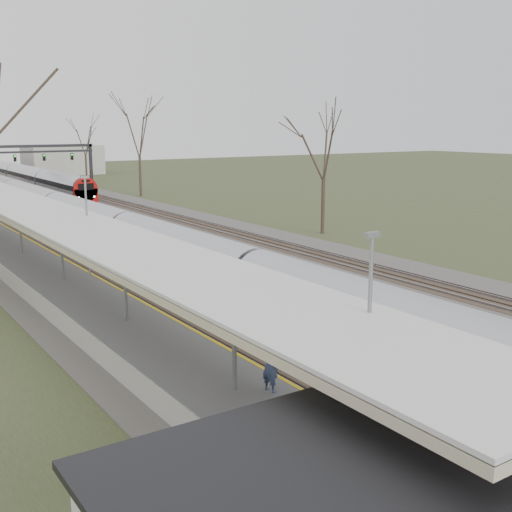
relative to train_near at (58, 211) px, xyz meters
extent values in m
cube|color=#474442|center=(2.50, -1.45, -1.43)|extent=(24.00, 160.00, 0.10)
cube|color=#4C3828|center=(-3.50, -1.45, -1.39)|extent=(2.60, 160.00, 0.06)
cube|color=gray|center=(-4.22, -1.45, -1.32)|extent=(0.07, 160.00, 0.12)
cube|color=gray|center=(-2.78, -1.45, -1.32)|extent=(0.07, 160.00, 0.12)
cube|color=#4C3828|center=(0.00, -1.45, -1.39)|extent=(2.60, 160.00, 0.06)
cube|color=gray|center=(-0.72, -1.45, -1.32)|extent=(0.07, 160.00, 0.12)
cube|color=gray|center=(0.72, -1.45, -1.32)|extent=(0.07, 160.00, 0.12)
cube|color=#4C3828|center=(3.50, -1.45, -1.39)|extent=(2.60, 160.00, 0.06)
cube|color=gray|center=(2.78, -1.45, -1.32)|extent=(0.07, 160.00, 0.12)
cube|color=gray|center=(4.22, -1.45, -1.32)|extent=(0.07, 160.00, 0.12)
cube|color=#4C3828|center=(7.00, -1.45, -1.39)|extent=(2.60, 160.00, 0.06)
cube|color=gray|center=(6.28, -1.45, -1.32)|extent=(0.07, 160.00, 0.12)
cube|color=gray|center=(7.72, -1.45, -1.32)|extent=(0.07, 160.00, 0.12)
cube|color=#4C3828|center=(10.50, -1.45, -1.39)|extent=(2.60, 160.00, 0.06)
cube|color=gray|center=(9.78, -1.45, -1.32)|extent=(0.07, 160.00, 0.12)
cube|color=gray|center=(11.22, -1.45, -1.32)|extent=(0.07, 160.00, 0.12)
cube|color=#9E9B93|center=(-6.55, -18.95, -0.98)|extent=(3.50, 69.00, 1.00)
cylinder|color=slate|center=(-6.55, -46.45, 1.02)|extent=(0.14, 0.14, 3.00)
cylinder|color=slate|center=(-6.55, -38.45, 1.02)|extent=(0.14, 0.14, 3.00)
cylinder|color=slate|center=(-6.55, -30.45, 1.02)|extent=(0.14, 0.14, 3.00)
cylinder|color=slate|center=(-6.55, -22.45, 1.02)|extent=(0.14, 0.14, 3.00)
cylinder|color=slate|center=(-6.55, -14.45, 1.02)|extent=(0.14, 0.14, 3.00)
cube|color=silver|center=(-6.55, -23.45, 2.57)|extent=(4.10, 50.00, 0.12)
cube|color=#C3B797|center=(-6.55, -23.45, 2.40)|extent=(4.10, 50.00, 0.25)
cube|color=black|center=(13.00, 28.55, 1.52)|extent=(0.35, 0.35, 6.00)
cube|color=black|center=(2.75, 28.55, 4.42)|extent=(21.00, 0.35, 0.35)
cube|color=black|center=(2.75, 28.55, 3.72)|extent=(21.00, 0.25, 0.25)
cube|color=black|center=(3.50, 28.35, 3.02)|extent=(0.32, 0.22, 0.85)
sphere|color=#0CFF19|center=(3.50, 28.21, 3.27)|extent=(0.16, 0.16, 0.16)
cube|color=black|center=(7.00, 28.35, 3.02)|extent=(0.32, 0.22, 0.85)
sphere|color=#0CFF19|center=(7.00, 28.21, 3.27)|extent=(0.16, 0.16, 0.16)
cube|color=black|center=(10.50, 28.35, 3.02)|extent=(0.32, 0.22, 0.85)
sphere|color=#0CFF19|center=(10.50, 28.21, 3.27)|extent=(0.16, 0.16, 0.16)
cylinder|color=#2D231C|center=(16.50, -14.45, 0.77)|extent=(0.30, 0.30, 4.50)
cube|color=#B2B4BC|center=(0.00, 0.24, -0.38)|extent=(2.55, 90.00, 1.60)
cylinder|color=#B2B4BC|center=(0.00, 0.24, 0.27)|extent=(2.60, 89.70, 2.60)
cube|color=black|center=(0.00, 0.24, 0.37)|extent=(2.62, 89.40, 0.55)
cube|color=black|center=(0.00, 0.24, -1.30)|extent=(1.80, 89.00, 0.35)
cube|color=#B2B4BC|center=(7.00, 43.43, -0.38)|extent=(2.55, 60.00, 1.60)
cylinder|color=#B2B4BC|center=(7.00, 43.43, 0.27)|extent=(2.60, 59.70, 2.60)
cube|color=black|center=(7.00, 43.43, 0.37)|extent=(2.62, 59.40, 0.55)
cube|color=#9D0C09|center=(7.00, 13.53, -0.43)|extent=(2.55, 0.50, 1.50)
cylinder|color=#9D0C09|center=(7.00, 13.58, 0.27)|extent=(2.60, 0.60, 2.60)
cube|color=black|center=(7.00, 13.31, 0.57)|extent=(1.70, 0.12, 0.70)
sphere|color=white|center=(6.15, 13.33, -0.53)|extent=(0.22, 0.22, 0.22)
sphere|color=white|center=(7.85, 13.33, -0.53)|extent=(0.22, 0.22, 0.22)
cube|color=black|center=(7.00, 43.43, -1.30)|extent=(1.80, 59.00, 0.35)
imported|color=navy|center=(-5.77, -39.13, 0.31)|extent=(0.50, 0.65, 1.58)
camera|label=1|loc=(-15.64, -53.22, 7.04)|focal=45.00mm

